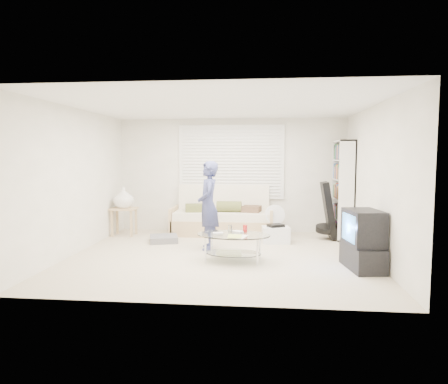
# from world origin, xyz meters

# --- Properties ---
(ground) EXTENTS (5.00, 5.00, 0.00)m
(ground) POSITION_xyz_m (0.00, 0.00, 0.00)
(ground) COLOR tan
(ground) RESTS_ON ground
(room_shell) EXTENTS (5.02, 4.52, 2.51)m
(room_shell) POSITION_xyz_m (0.00, 0.48, 1.63)
(room_shell) COLOR beige
(room_shell) RESTS_ON ground
(window_blinds) EXTENTS (2.32, 0.08, 1.62)m
(window_blinds) POSITION_xyz_m (0.00, 2.20, 1.55)
(window_blinds) COLOR silver
(window_blinds) RESTS_ON ground
(futon_sofa) EXTENTS (2.15, 0.87, 1.05)m
(futon_sofa) POSITION_xyz_m (-0.16, 1.88, 0.34)
(futon_sofa) COLOR tan
(futon_sofa) RESTS_ON ground
(grey_floor_pillow) EXTENTS (0.66, 0.66, 0.12)m
(grey_floor_pillow) POSITION_xyz_m (-1.23, 0.98, 0.06)
(grey_floor_pillow) COLOR #5E5E63
(grey_floor_pillow) RESTS_ON ground
(side_table) EXTENTS (0.52, 0.42, 1.03)m
(side_table) POSITION_xyz_m (-2.22, 1.52, 0.76)
(side_table) COLOR tan
(side_table) RESTS_ON ground
(bookshelf) EXTENTS (0.32, 0.84, 2.00)m
(bookshelf) POSITION_xyz_m (2.32, 1.71, 1.00)
(bookshelf) COLOR white
(bookshelf) RESTS_ON ground
(guitar_case) EXTENTS (0.41, 0.43, 1.15)m
(guitar_case) POSITION_xyz_m (2.02, 1.53, 0.51)
(guitar_case) COLOR black
(guitar_case) RESTS_ON ground
(floor_fan) EXTENTS (0.43, 0.28, 0.70)m
(floor_fan) POSITION_xyz_m (0.96, 1.55, 0.40)
(floor_fan) COLOR white
(floor_fan) RESTS_ON ground
(storage_bin) EXTENTS (0.55, 0.41, 0.36)m
(storage_bin) POSITION_xyz_m (0.96, 1.11, 0.17)
(storage_bin) COLOR white
(storage_bin) RESTS_ON ground
(tv_unit) EXTENTS (0.55, 0.87, 0.89)m
(tv_unit) POSITION_xyz_m (2.20, -0.58, 0.43)
(tv_unit) COLOR black
(tv_unit) RESTS_ON ground
(coffee_table) EXTENTS (1.23, 0.84, 0.56)m
(coffee_table) POSITION_xyz_m (0.24, -0.32, 0.35)
(coffee_table) COLOR silver
(coffee_table) RESTS_ON ground
(standing_person) EXTENTS (0.47, 0.63, 1.59)m
(standing_person) POSITION_xyz_m (-0.27, 0.47, 0.80)
(standing_person) COLOR navy
(standing_person) RESTS_ON ground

